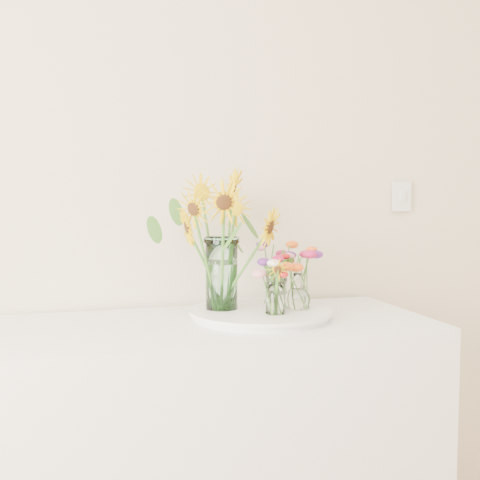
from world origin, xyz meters
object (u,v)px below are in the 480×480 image
(tray, at_px, (260,314))
(small_vase_b, at_px, (298,291))
(mason_jar, at_px, (222,273))
(small_vase_c, at_px, (276,287))
(counter, at_px, (215,458))
(small_vase_a, at_px, (275,299))

(tray, bearing_deg, small_vase_b, -8.11)
(tray, xyz_separation_m, mason_jar, (-0.12, 0.04, 0.14))
(tray, distance_m, mason_jar, 0.19)
(small_vase_c, bearing_deg, counter, -157.89)
(small_vase_a, xyz_separation_m, small_vase_b, (0.10, 0.07, 0.01))
(mason_jar, bearing_deg, small_vase_b, -13.94)
(mason_jar, distance_m, small_vase_a, 0.20)
(tray, distance_m, small_vase_b, 0.15)
(counter, distance_m, tray, 0.49)
(counter, bearing_deg, small_vase_a, -21.43)
(mason_jar, bearing_deg, counter, -123.24)
(small_vase_a, bearing_deg, small_vase_c, 69.52)
(tray, height_order, small_vase_c, small_vase_c)
(small_vase_b, bearing_deg, small_vase_c, 110.09)
(small_vase_b, bearing_deg, mason_jar, 166.06)
(small_vase_a, bearing_deg, tray, 105.14)
(tray, height_order, small_vase_b, small_vase_b)
(mason_jar, xyz_separation_m, small_vase_b, (0.25, -0.06, -0.06))
(counter, bearing_deg, small_vase_c, 22.11)
(small_vase_a, bearing_deg, small_vase_b, 33.13)
(counter, xyz_separation_m, tray, (0.16, 0.01, 0.46))
(counter, xyz_separation_m, small_vase_a, (0.18, -0.07, 0.53))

